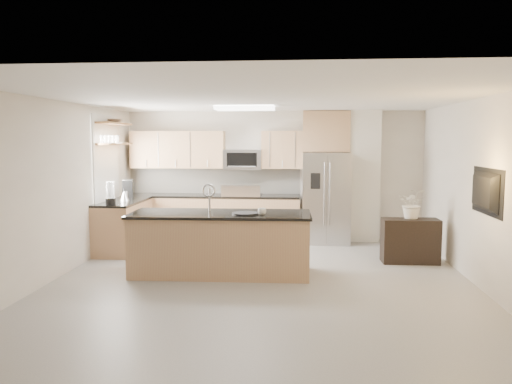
# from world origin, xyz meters

# --- Properties ---
(floor) EXTENTS (6.50, 6.50, 0.00)m
(floor) POSITION_xyz_m (0.00, 0.00, 0.00)
(floor) COLOR #989691
(floor) RESTS_ON ground
(ceiling) EXTENTS (6.00, 6.50, 0.02)m
(ceiling) POSITION_xyz_m (0.00, 0.00, 2.60)
(ceiling) COLOR white
(ceiling) RESTS_ON wall_back
(wall_back) EXTENTS (6.00, 0.02, 2.60)m
(wall_back) POSITION_xyz_m (0.00, 3.25, 1.30)
(wall_back) COLOR beige
(wall_back) RESTS_ON floor
(wall_front) EXTENTS (6.00, 0.02, 2.60)m
(wall_front) POSITION_xyz_m (0.00, -3.25, 1.30)
(wall_front) COLOR beige
(wall_front) RESTS_ON floor
(wall_left) EXTENTS (0.02, 6.50, 2.60)m
(wall_left) POSITION_xyz_m (-3.00, 0.00, 1.30)
(wall_left) COLOR beige
(wall_left) RESTS_ON floor
(wall_right) EXTENTS (0.02, 6.50, 2.60)m
(wall_right) POSITION_xyz_m (3.00, 0.00, 1.30)
(wall_right) COLOR beige
(wall_right) RESTS_ON floor
(back_counter) EXTENTS (3.55, 0.66, 1.44)m
(back_counter) POSITION_xyz_m (-1.23, 2.93, 0.47)
(back_counter) COLOR tan
(back_counter) RESTS_ON floor
(left_counter) EXTENTS (0.66, 1.50, 0.92)m
(left_counter) POSITION_xyz_m (-2.67, 1.85, 0.46)
(left_counter) COLOR tan
(left_counter) RESTS_ON floor
(range) EXTENTS (0.76, 0.64, 1.14)m
(range) POSITION_xyz_m (-0.60, 2.92, 0.47)
(range) COLOR black
(range) RESTS_ON floor
(upper_cabinets) EXTENTS (3.50, 0.33, 0.75)m
(upper_cabinets) POSITION_xyz_m (-1.30, 3.09, 1.83)
(upper_cabinets) COLOR tan
(upper_cabinets) RESTS_ON wall_back
(microwave) EXTENTS (0.76, 0.40, 0.40)m
(microwave) POSITION_xyz_m (-0.60, 3.04, 1.63)
(microwave) COLOR #AAAAAD
(microwave) RESTS_ON upper_cabinets
(refrigerator) EXTENTS (0.92, 0.78, 1.78)m
(refrigerator) POSITION_xyz_m (1.06, 2.87, 0.89)
(refrigerator) COLOR #AAAAAD
(refrigerator) RESTS_ON floor
(partition_column) EXTENTS (0.60, 0.30, 2.60)m
(partition_column) POSITION_xyz_m (1.82, 3.10, 1.30)
(partition_column) COLOR silver
(partition_column) RESTS_ON floor
(window) EXTENTS (0.04, 1.15, 1.65)m
(window) POSITION_xyz_m (-2.98, 1.85, 1.65)
(window) COLOR white
(window) RESTS_ON wall_left
(shelf_lower) EXTENTS (0.30, 1.20, 0.04)m
(shelf_lower) POSITION_xyz_m (-2.85, 1.95, 1.95)
(shelf_lower) COLOR olive
(shelf_lower) RESTS_ON wall_left
(shelf_upper) EXTENTS (0.30, 1.20, 0.04)m
(shelf_upper) POSITION_xyz_m (-2.85, 1.95, 2.32)
(shelf_upper) COLOR olive
(shelf_upper) RESTS_ON wall_left
(ceiling_fixture) EXTENTS (1.00, 0.50, 0.06)m
(ceiling_fixture) POSITION_xyz_m (-0.40, 1.60, 2.56)
(ceiling_fixture) COLOR white
(ceiling_fixture) RESTS_ON ceiling
(island) EXTENTS (2.73, 1.04, 1.36)m
(island) POSITION_xyz_m (-0.65, 0.39, 0.47)
(island) COLOR tan
(island) RESTS_ON floor
(credenza) EXTENTS (0.92, 0.40, 0.73)m
(credenza) POSITION_xyz_m (2.37, 1.33, 0.37)
(credenza) COLOR black
(credenza) RESTS_ON floor
(cup) EXTENTS (0.15, 0.15, 0.10)m
(cup) POSITION_xyz_m (-0.01, 0.24, 0.98)
(cup) COLOR white
(cup) RESTS_ON island
(platter) EXTENTS (0.49, 0.49, 0.02)m
(platter) POSITION_xyz_m (-0.26, 0.30, 0.94)
(platter) COLOR black
(platter) RESTS_ON island
(blender) EXTENTS (0.17, 0.17, 0.39)m
(blender) POSITION_xyz_m (-2.67, 1.25, 1.09)
(blender) COLOR black
(blender) RESTS_ON left_counter
(kettle) EXTENTS (0.18, 0.18, 0.22)m
(kettle) POSITION_xyz_m (-2.62, 1.80, 1.02)
(kettle) COLOR #AAAAAD
(kettle) RESTS_ON left_counter
(coffee_maker) EXTENTS (0.24, 0.27, 0.35)m
(coffee_maker) POSITION_xyz_m (-2.69, 2.18, 1.09)
(coffee_maker) COLOR black
(coffee_maker) RESTS_ON left_counter
(bowl) EXTENTS (0.44, 0.44, 0.09)m
(bowl) POSITION_xyz_m (-2.85, 2.03, 2.38)
(bowl) COLOR #AAAAAD
(bowl) RESTS_ON shelf_upper
(flower_vase) EXTENTS (0.82, 0.76, 0.75)m
(flower_vase) POSITION_xyz_m (2.40, 1.38, 1.11)
(flower_vase) COLOR silver
(flower_vase) RESTS_ON credenza
(television) EXTENTS (0.14, 1.08, 0.62)m
(television) POSITION_xyz_m (2.91, -0.20, 1.35)
(television) COLOR black
(television) RESTS_ON wall_right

